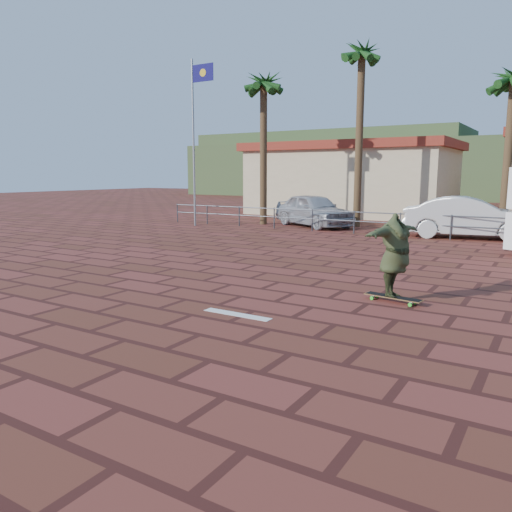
{
  "coord_description": "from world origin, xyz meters",
  "views": [
    {
      "loc": [
        5.71,
        -8.66,
        2.59
      ],
      "look_at": [
        0.03,
        0.56,
        0.8
      ],
      "focal_mm": 35.0,
      "sensor_mm": 36.0,
      "label": 1
    }
  ],
  "objects_px": {
    "car_silver": "(314,210)",
    "car_white": "(469,218)",
    "skateboarder": "(395,255)",
    "longboard": "(393,297)"
  },
  "relations": [
    {
      "from": "car_silver",
      "to": "car_white",
      "type": "xyz_separation_m",
      "value": [
        7.33,
        -0.89,
        0.02
      ]
    },
    {
      "from": "skateboarder",
      "to": "car_white",
      "type": "bearing_deg",
      "value": 11.24
    },
    {
      "from": "car_white",
      "to": "skateboarder",
      "type": "bearing_deg",
      "value": 172.52
    },
    {
      "from": "skateboarder",
      "to": "car_white",
      "type": "distance_m",
      "value": 11.77
    },
    {
      "from": "skateboarder",
      "to": "car_white",
      "type": "relative_size",
      "value": 0.41
    },
    {
      "from": "car_silver",
      "to": "longboard",
      "type": "bearing_deg",
      "value": -119.17
    },
    {
      "from": "longboard",
      "to": "car_silver",
      "type": "height_order",
      "value": "car_silver"
    },
    {
      "from": "car_white",
      "to": "longboard",
      "type": "bearing_deg",
      "value": 172.52
    },
    {
      "from": "skateboarder",
      "to": "longboard",
      "type": "bearing_deg",
      "value": 99.25
    },
    {
      "from": "skateboarder",
      "to": "car_white",
      "type": "height_order",
      "value": "skateboarder"
    }
  ]
}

